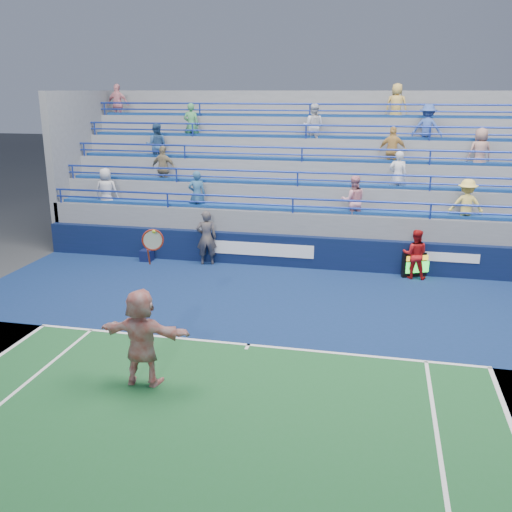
% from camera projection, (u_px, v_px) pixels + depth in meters
% --- Properties ---
extents(ground, '(120.00, 120.00, 0.00)m').
position_uv_depth(ground, '(248.00, 346.00, 13.63)').
color(ground, '#333538').
extents(sponsor_wall, '(18.00, 0.32, 1.10)m').
position_uv_depth(sponsor_wall, '(291.00, 251.00, 19.57)').
color(sponsor_wall, '#091736').
rests_on(sponsor_wall, ground).
extents(bleacher_stand, '(18.00, 5.60, 6.13)m').
position_uv_depth(bleacher_stand, '(306.00, 202.00, 22.83)').
color(bleacher_stand, slate).
rests_on(bleacher_stand, ground).
extents(serve_speed_board, '(1.13, 0.62, 0.82)m').
position_uv_depth(serve_speed_board, '(419.00, 265.00, 18.54)').
color(serve_speed_board, black).
rests_on(serve_speed_board, ground).
extents(judge_chair, '(0.42, 0.42, 0.73)m').
position_uv_depth(judge_chair, '(147.00, 255.00, 20.31)').
color(judge_chair, '#0C133B').
rests_on(judge_chair, ground).
extents(tennis_player, '(1.93, 0.63, 3.32)m').
position_uv_depth(tennis_player, '(142.00, 337.00, 11.60)').
color(tennis_player, silver).
rests_on(tennis_player, ground).
extents(line_judge, '(0.80, 0.63, 1.92)m').
position_uv_depth(line_judge, '(206.00, 238.00, 19.71)').
color(line_judge, '#131B34').
rests_on(line_judge, ground).
extents(ball_girl, '(0.83, 0.66, 1.62)m').
position_uv_depth(ball_girl, '(415.00, 254.00, 18.28)').
color(ball_girl, red).
rests_on(ball_girl, ground).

